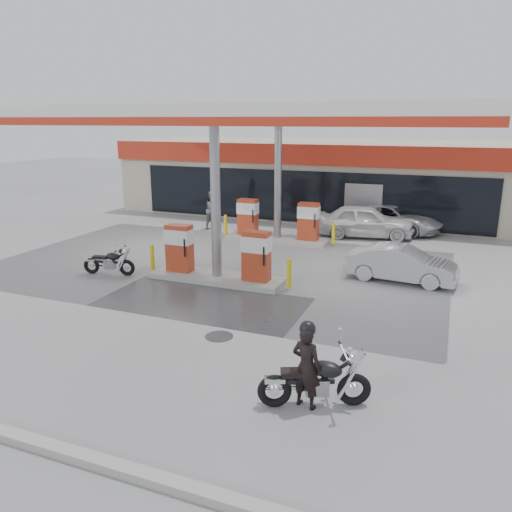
{
  "coord_description": "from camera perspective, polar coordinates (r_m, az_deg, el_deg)",
  "views": [
    {
      "loc": [
        7.05,
        -12.19,
        5.17
      ],
      "look_at": [
        1.68,
        1.26,
        1.2
      ],
      "focal_mm": 35.0,
      "sensor_mm": 36.0,
      "label": 1
    }
  ],
  "objects": [
    {
      "name": "ground",
      "position": [
        15.0,
        -7.8,
        -4.98
      ],
      "size": [
        90.0,
        90.0,
        0.0
      ],
      "primitive_type": "plane",
      "color": "gray",
      "rests_on": "ground"
    },
    {
      "name": "wet_patch",
      "position": [
        14.78,
        -6.1,
        -5.24
      ],
      "size": [
        6.0,
        3.0,
        0.0
      ],
      "primitive_type": "cube",
      "color": "#4C4C4F",
      "rests_on": "ground"
    },
    {
      "name": "drain_cover",
      "position": [
        12.49,
        -4.24,
        -9.14
      ],
      "size": [
        0.7,
        0.7,
        0.01
      ],
      "primitive_type": "cylinder",
      "color": "#38383A",
      "rests_on": "ground"
    },
    {
      "name": "store_building",
      "position": [
        29.17,
        7.74,
        8.97
      ],
      "size": [
        22.0,
        8.22,
        4.0
      ],
      "color": "#B1AB95",
      "rests_on": "ground"
    },
    {
      "name": "canopy",
      "position": [
        18.58,
        -0.56,
        15.63
      ],
      "size": [
        16.0,
        10.02,
        5.51
      ],
      "color": "silver",
      "rests_on": "ground"
    },
    {
      "name": "pump_island_near",
      "position": [
        16.46,
        -4.49,
        -0.44
      ],
      "size": [
        5.14,
        1.3,
        1.78
      ],
      "color": "#9E9E99",
      "rests_on": "ground"
    },
    {
      "name": "pump_island_far",
      "position": [
        21.85,
        2.46,
        3.53
      ],
      "size": [
        5.14,
        1.3,
        1.78
      ],
      "color": "#9E9E99",
      "rests_on": "ground"
    },
    {
      "name": "main_motorcycle",
      "position": [
        9.57,
        6.94,
        -14.13
      ],
      "size": [
        2.01,
        1.09,
        1.09
      ],
      "rotation": [
        0.0,
        0.0,
        0.42
      ],
      "color": "black",
      "rests_on": "ground"
    },
    {
      "name": "biker_main",
      "position": [
        9.38,
        5.78,
        -12.5
      ],
      "size": [
        0.66,
        0.5,
        1.61
      ],
      "primitive_type": "imported",
      "rotation": [
        0.0,
        0.0,
        2.92
      ],
      "color": "black",
      "rests_on": "ground"
    },
    {
      "name": "parked_motorcycle",
      "position": [
        17.83,
        -16.38,
        -0.74
      ],
      "size": [
        1.85,
        0.71,
        0.96
      ],
      "rotation": [
        0.0,
        0.0,
        0.21
      ],
      "color": "black",
      "rests_on": "ground"
    },
    {
      "name": "sedan_white",
      "position": [
        23.12,
        12.35,
        3.91
      ],
      "size": [
        4.54,
        2.44,
        1.47
      ],
      "primitive_type": "imported",
      "rotation": [
        0.0,
        0.0,
        1.74
      ],
      "color": "silver",
      "rests_on": "ground"
    },
    {
      "name": "attendant",
      "position": [
        24.48,
        -4.92,
        5.27
      ],
      "size": [
        0.93,
        1.06,
        1.84
      ],
      "primitive_type": "imported",
      "rotation": [
        0.0,
        0.0,
        1.27
      ],
      "color": "#5B5B60",
      "rests_on": "ground"
    },
    {
      "name": "hatchback_silver",
      "position": [
        17.08,
        16.3,
        -0.87
      ],
      "size": [
        3.66,
        1.57,
        1.17
      ],
      "primitive_type": "imported",
      "rotation": [
        0.0,
        0.0,
        1.48
      ],
      "color": "#AAACB2",
      "rests_on": "ground"
    },
    {
      "name": "parked_car_left",
      "position": [
        28.73,
        -5.32,
        6.15
      ],
      "size": [
        4.3,
        1.76,
        1.25
      ],
      "primitive_type": "imported",
      "rotation": [
        0.0,
        0.0,
        1.57
      ],
      "color": "#51111F",
      "rests_on": "ground"
    },
    {
      "name": "parked_car_right",
      "position": [
        24.75,
        15.5,
        4.19
      ],
      "size": [
        4.94,
        3.37,
        1.26
      ],
      "primitive_type": "imported",
      "rotation": [
        0.0,
        0.0,
        1.26
      ],
      "color": "#B3B7BC",
      "rests_on": "ground"
    }
  ]
}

